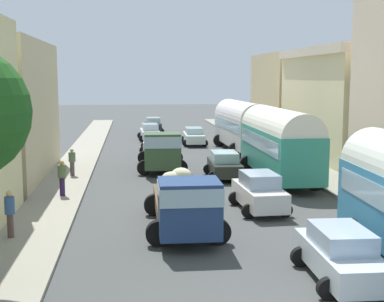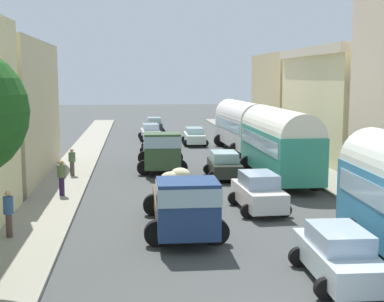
{
  "view_description": "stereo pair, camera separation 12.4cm",
  "coord_description": "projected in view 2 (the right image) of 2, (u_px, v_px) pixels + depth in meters",
  "views": [
    {
      "loc": [
        -3.65,
        -9.93,
        5.75
      ],
      "look_at": [
        0.0,
        22.75,
        1.26
      ],
      "focal_mm": 51.14,
      "sensor_mm": 36.0,
      "label": 1
    },
    {
      "loc": [
        -3.53,
        -9.94,
        5.75
      ],
      "look_at": [
        0.0,
        22.75,
        1.26
      ],
      "focal_mm": 51.14,
      "sensor_mm": 36.0,
      "label": 2
    }
  ],
  "objects": [
    {
      "name": "cargo_truck_0",
      "position": [
        184.0,
        203.0,
        19.89
      ],
      "size": [
        2.98,
        7.03,
        2.32
      ],
      "color": "navy",
      "rests_on": "ground"
    },
    {
      "name": "car_2",
      "position": [
        154.0,
        125.0,
        55.75
      ],
      "size": [
        2.13,
        3.95,
        1.62
      ],
      "color": "#202628",
      "rests_on": "ground"
    },
    {
      "name": "ground_plane",
      "position": [
        185.0,
        161.0,
        37.54
      ],
      "size": [
        154.0,
        154.0,
        0.0
      ],
      "primitive_type": "plane",
      "color": "#444645"
    },
    {
      "name": "car_3",
      "position": [
        338.0,
        255.0,
        15.37
      ],
      "size": [
        2.22,
        4.13,
        1.55
      ],
      "color": "silver",
      "rests_on": "ground"
    },
    {
      "name": "car_1",
      "position": [
        151.0,
        132.0,
        49.67
      ],
      "size": [
        2.28,
        4.44,
        1.51
      ],
      "color": "silver",
      "rests_on": "ground"
    },
    {
      "name": "car_5",
      "position": [
        224.0,
        165.0,
        31.13
      ],
      "size": [
        2.27,
        4.05,
        1.51
      ],
      "color": "black",
      "rests_on": "ground"
    },
    {
      "name": "car_6",
      "position": [
        194.0,
        136.0,
        46.3
      ],
      "size": [
        2.18,
        4.29,
        1.47
      ],
      "color": "silver",
      "rests_on": "ground"
    },
    {
      "name": "building_right_2",
      "position": [
        343.0,
        103.0,
        38.1
      ],
      "size": [
        5.61,
        13.06,
        7.73
      ],
      "color": "beige",
      "rests_on": "ground"
    },
    {
      "name": "cargo_truck_1",
      "position": [
        162.0,
        151.0,
        33.24
      ],
      "size": [
        3.07,
        6.73,
        2.51
      ],
      "color": "#354F2F",
      "rests_on": "ground"
    },
    {
      "name": "parked_bus_1",
      "position": [
        279.0,
        141.0,
        30.21
      ],
      "size": [
        3.26,
        9.3,
        4.01
      ],
      "color": "#2F8B74",
      "rests_on": "ground"
    },
    {
      "name": "car_4",
      "position": [
        258.0,
        192.0,
        23.48
      ],
      "size": [
        2.25,
        3.94,
        1.67
      ],
      "color": "silver",
      "rests_on": "ground"
    },
    {
      "name": "pedestrian_1",
      "position": [
        72.0,
        161.0,
        31.12
      ],
      "size": [
        0.39,
        0.39,
        1.7
      ],
      "color": "#564C49",
      "rests_on": "ground"
    },
    {
      "name": "pedestrian_0",
      "position": [
        9.0,
        212.0,
        19.11
      ],
      "size": [
        0.46,
        0.46,
        1.82
      ],
      "color": "brown",
      "rests_on": "ground"
    },
    {
      "name": "pedestrian_3",
      "position": [
        61.0,
        177.0,
        25.84
      ],
      "size": [
        0.51,
        0.51,
        1.85
      ],
      "color": "#301D46",
      "rests_on": "ground"
    },
    {
      "name": "car_0",
      "position": [
        156.0,
        143.0,
        42.0
      ],
      "size": [
        2.53,
        4.45,
        1.4
      ],
      "color": "silver",
      "rests_on": "ground"
    },
    {
      "name": "building_right_3",
      "position": [
        286.0,
        97.0,
        50.54
      ],
      "size": [
        4.23,
        10.9,
        7.82
      ],
      "color": "tan",
      "rests_on": "ground"
    },
    {
      "name": "sidewalk_left",
      "position": [
        78.0,
        162.0,
        36.76
      ],
      "size": [
        2.5,
        70.0,
        0.14
      ],
      "primitive_type": "cube",
      "color": "gray",
      "rests_on": "ground"
    },
    {
      "name": "parked_bus_2",
      "position": [
        241.0,
        124.0,
        42.35
      ],
      "size": [
        3.42,
        9.44,
        3.86
      ],
      "color": "beige",
      "rests_on": "ground"
    },
    {
      "name": "sidewalk_right",
      "position": [
        288.0,
        158.0,
        38.3
      ],
      "size": [
        2.5,
        70.0,
        0.14
      ],
      "primitive_type": "cube",
      "color": "gray",
      "rests_on": "ground"
    }
  ]
}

